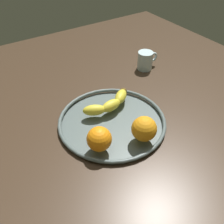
# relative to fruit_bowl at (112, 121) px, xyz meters

# --- Properties ---
(ground_plane) EXTENTS (1.58, 1.58, 0.04)m
(ground_plane) POSITION_rel_fruit_bowl_xyz_m (0.00, 0.00, -0.03)
(ground_plane) COLOR #3A2A1D
(fruit_bowl) EXTENTS (0.35, 0.35, 0.02)m
(fruit_bowl) POSITION_rel_fruit_bowl_xyz_m (0.00, 0.00, 0.00)
(fruit_bowl) COLOR #4E5B5A
(fruit_bowl) RESTS_ON ground_plane
(banana) EXTENTS (0.20, 0.08, 0.04)m
(banana) POSITION_rel_fruit_bowl_xyz_m (0.03, 0.05, 0.03)
(banana) COLOR yellow
(banana) RESTS_ON fruit_bowl
(orange_front_left) EXTENTS (0.07, 0.07, 0.07)m
(orange_front_left) POSITION_rel_fruit_bowl_xyz_m (-0.10, -0.08, 0.04)
(orange_front_left) COLOR orange
(orange_front_left) RESTS_ON fruit_bowl
(orange_back_right) EXTENTS (0.08, 0.08, 0.08)m
(orange_back_right) POSITION_rel_fruit_bowl_xyz_m (0.03, -0.12, 0.05)
(orange_back_right) COLOR orange
(orange_back_right) RESTS_ON fruit_bowl
(ambient_mug) EXTENTS (0.10, 0.06, 0.08)m
(ambient_mug) POSITION_rel_fruit_bowl_xyz_m (0.31, 0.21, 0.03)
(ambient_mug) COLOR silver
(ambient_mug) RESTS_ON ground_plane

